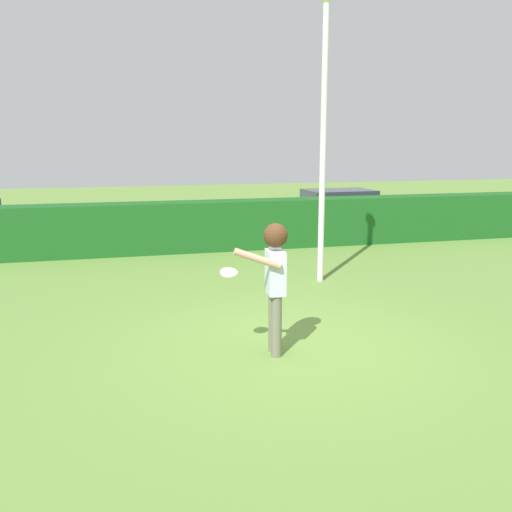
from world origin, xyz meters
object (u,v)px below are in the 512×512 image
lamppost (324,126)px  parked_car_white (339,207)px  frisbee (229,273)px  person (275,273)px

lamppost → parked_car_white: lamppost is taller
lamppost → parked_car_white: (3.30, 6.84, -2.42)m
frisbee → parked_car_white: bearing=60.0°
person → parked_car_white: bearing=62.9°
lamppost → parked_car_white: bearing=64.3°
person → frisbee: (-0.58, 0.14, 0.01)m
person → lamppost: 4.62m
person → frisbee: 0.60m
parked_car_white → lamppost: bearing=-115.7°
person → frisbee: person is taller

